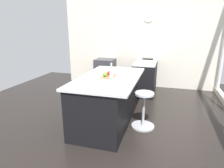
# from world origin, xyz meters

# --- Properties ---
(ground_plane) EXTENTS (7.71, 7.71, 0.00)m
(ground_plane) POSITION_xyz_m (0.00, 0.00, 0.00)
(ground_plane) COLOR black
(interior_partition_left) EXTENTS (0.15, 4.82, 2.87)m
(interior_partition_left) POSITION_xyz_m (-2.96, 0.00, 1.43)
(interior_partition_left) COLOR silver
(interior_partition_left) RESTS_ON ground_plane
(sink_cabinet) EXTENTS (1.97, 0.60, 1.19)m
(sink_cabinet) POSITION_xyz_m (-2.62, 0.34, 0.46)
(sink_cabinet) COLOR black
(sink_cabinet) RESTS_ON ground_plane
(oven_range) EXTENTS (0.60, 0.61, 0.88)m
(oven_range) POSITION_xyz_m (-2.61, -0.99, 0.44)
(oven_range) COLOR #38383D
(oven_range) RESTS_ON ground_plane
(kitchen_island) EXTENTS (1.96, 1.09, 0.95)m
(kitchen_island) POSITION_xyz_m (-0.15, -0.16, 0.48)
(kitchen_island) COLOR black
(kitchen_island) RESTS_ON ground_plane
(stool_by_window) EXTENTS (0.44, 0.44, 0.70)m
(stool_by_window) POSITION_xyz_m (-0.13, 0.56, 0.33)
(stool_by_window) COLOR #B7B7BC
(stool_by_window) RESTS_ON ground_plane
(cutting_board) EXTENTS (0.36, 0.24, 0.02)m
(cutting_board) POSITION_xyz_m (-0.14, -0.13, 0.96)
(cutting_board) COLOR olive
(cutting_board) RESTS_ON kitchen_island
(apple_red) EXTENTS (0.08, 0.08, 0.08)m
(apple_red) POSITION_xyz_m (-0.19, -0.13, 1.01)
(apple_red) COLOR red
(apple_red) RESTS_ON cutting_board
(apple_green) EXTENTS (0.09, 0.09, 0.09)m
(apple_green) POSITION_xyz_m (-0.06, -0.17, 1.01)
(apple_green) COLOR #609E2D
(apple_green) RESTS_ON cutting_board
(water_bottle) EXTENTS (0.06, 0.06, 0.31)m
(water_bottle) POSITION_xyz_m (0.11, -0.00, 1.07)
(water_bottle) COLOR silver
(water_bottle) RESTS_ON kitchen_island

